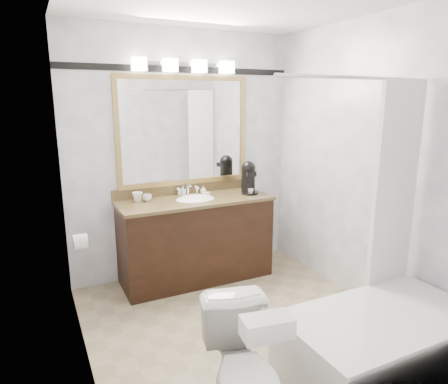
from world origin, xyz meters
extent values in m
cube|color=tan|center=(0.00, 0.00, -0.01)|extent=(2.40, 2.60, 0.01)
cube|color=white|center=(0.00, 1.30, 1.25)|extent=(2.40, 0.01, 2.50)
cube|color=white|center=(0.00, -1.30, 1.25)|extent=(2.40, 0.01, 2.50)
cube|color=white|center=(-1.20, 0.00, 1.25)|extent=(0.01, 2.60, 2.50)
cube|color=white|center=(1.20, 0.00, 1.25)|extent=(0.01, 2.60, 2.50)
cube|color=black|center=(0.00, 1.01, 0.41)|extent=(1.50, 0.55, 0.82)
cube|color=olive|center=(0.00, 1.01, 0.83)|extent=(1.53, 0.58, 0.03)
cube|color=olive|center=(0.00, 1.29, 0.90)|extent=(1.53, 0.03, 0.10)
ellipsoid|color=white|center=(0.00, 1.01, 0.82)|extent=(0.44, 0.34, 0.14)
cube|color=#AC8C4D|center=(0.00, 1.28, 2.02)|extent=(1.40, 0.04, 0.05)
cube|color=#AC8C4D|center=(0.00, 1.28, 0.97)|extent=(1.40, 0.04, 0.05)
cube|color=#AC8C4D|center=(-0.68, 1.28, 1.50)|extent=(0.05, 0.04, 1.00)
cube|color=#AC8C4D|center=(0.68, 1.28, 1.50)|extent=(0.05, 0.04, 1.00)
cube|color=white|center=(0.00, 1.29, 1.50)|extent=(1.30, 0.01, 1.00)
cube|color=silver|center=(0.00, 1.27, 2.15)|extent=(0.90, 0.05, 0.03)
cube|color=white|center=(-0.45, 1.22, 2.13)|extent=(0.12, 0.12, 0.12)
cube|color=white|center=(-0.15, 1.22, 2.13)|extent=(0.12, 0.12, 0.12)
cube|color=white|center=(0.15, 1.22, 2.13)|extent=(0.12, 0.12, 0.12)
cube|color=white|center=(0.45, 1.22, 2.13)|extent=(0.12, 0.12, 0.12)
cube|color=black|center=(0.00, 1.29, 2.10)|extent=(2.40, 0.01, 0.06)
cube|color=white|center=(0.53, -0.92, 0.23)|extent=(1.30, 0.72, 0.45)
cylinder|color=silver|center=(0.53, -0.54, 1.95)|extent=(1.30, 0.02, 0.02)
cube|color=white|center=(0.95, -0.55, 1.18)|extent=(0.40, 0.04, 1.55)
cylinder|color=white|center=(-1.14, 0.66, 0.70)|extent=(0.11, 0.12, 0.12)
imported|color=white|center=(-0.50, -0.92, 0.35)|extent=(0.54, 0.76, 0.70)
cube|color=white|center=(-0.50, -1.12, 0.75)|extent=(0.26, 0.17, 0.10)
cylinder|color=black|center=(0.59, 0.96, 0.86)|extent=(0.17, 0.17, 0.02)
cylinder|color=black|center=(0.61, 1.02, 0.99)|extent=(0.15, 0.15, 0.25)
sphere|color=black|center=(0.61, 1.02, 1.11)|extent=(0.15, 0.15, 0.15)
cube|color=black|center=(0.59, 0.94, 1.07)|extent=(0.11, 0.11, 0.05)
cylinder|color=silver|center=(0.59, 0.94, 0.89)|extent=(0.06, 0.06, 0.06)
imported|color=white|center=(-0.45, 1.14, 0.88)|extent=(0.11, 0.11, 0.07)
imported|color=white|center=(-0.54, 1.16, 0.90)|extent=(0.11, 0.11, 0.09)
imported|color=white|center=(-0.06, 1.20, 0.90)|extent=(0.06, 0.06, 0.10)
imported|color=white|center=(0.16, 1.18, 0.89)|extent=(0.08, 0.08, 0.08)
cube|color=beige|center=(0.17, 1.13, 0.86)|extent=(0.08, 0.06, 0.02)
camera|label=1|loc=(-1.44, -2.56, 1.81)|focal=32.00mm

